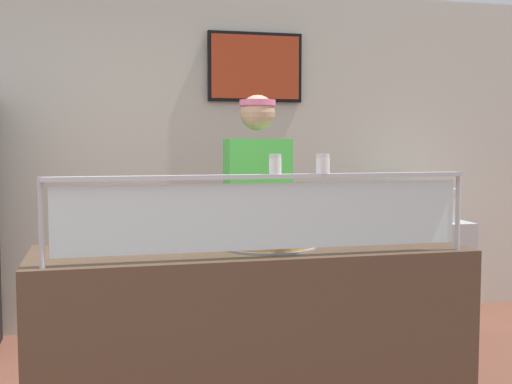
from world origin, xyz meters
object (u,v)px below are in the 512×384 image
object	(u,v)px
pizza_tray	(270,244)
pizza_server	(270,241)
parmesan_shaker	(275,165)
pepper_flake_shaker	(323,165)
worker_figure	(258,221)
pizza_box_stack	(421,204)

from	to	relation	value
pizza_tray	pizza_server	size ratio (longest dim) A/B	1.69
pizza_tray	parmesan_shaker	bearing A→B (deg)	-99.92
pepper_flake_shaker	worker_figure	world-z (taller)	worker_figure
pizza_server	pepper_flake_shaker	xyz separation A→B (m)	(0.18, -0.26, 0.39)
pizza_server	parmesan_shaker	size ratio (longest dim) A/B	3.04
parmesan_shaker	pizza_tray	bearing A→B (deg)	80.08
pizza_server	parmesan_shaker	world-z (taller)	parmesan_shaker
pizza_tray	pepper_flake_shaker	xyz separation A→B (m)	(0.18, -0.28, 0.41)
pizza_tray	worker_figure	bearing A→B (deg)	81.00
pizza_tray	pepper_flake_shaker	bearing A→B (deg)	-57.00
parmesan_shaker	pepper_flake_shaker	distance (m)	0.23
pepper_flake_shaker	pizza_box_stack	world-z (taller)	pepper_flake_shaker
pizza_server	worker_figure	bearing A→B (deg)	95.78
parmesan_shaker	pizza_box_stack	distance (m)	2.60
worker_figure	pizza_box_stack	xyz separation A→B (m)	(1.60, 0.98, -0.03)
pizza_tray	pepper_flake_shaker	size ratio (longest dim) A/B	5.19
pizza_server	worker_figure	distance (m)	0.65
pizza_server	pizza_box_stack	bearing A→B (deg)	58.30
parmesan_shaker	worker_figure	distance (m)	0.99
pizza_server	pizza_box_stack	xyz separation A→B (m)	(1.70, 1.62, -0.01)
pizza_tray	pizza_server	xyz separation A→B (m)	(-0.00, -0.02, 0.02)
worker_figure	parmesan_shaker	bearing A→B (deg)	-99.29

